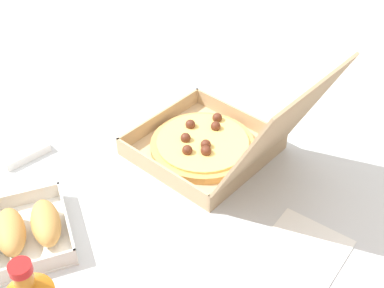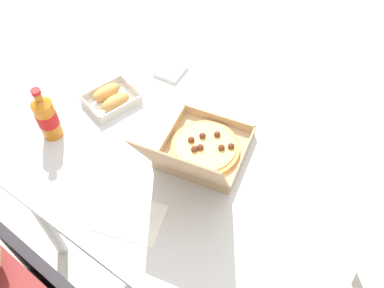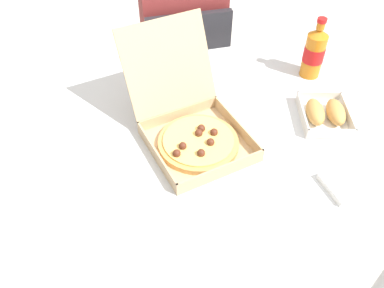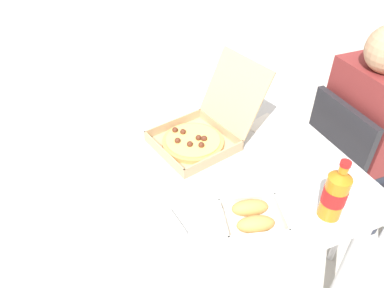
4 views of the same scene
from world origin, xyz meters
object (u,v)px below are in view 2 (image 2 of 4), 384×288
at_px(bread_side_box, 111,98).
at_px(napkin_pile, 170,70).
at_px(pizza_box_open, 202,151).
at_px(cola_bottle, 47,117).
at_px(paper_menu, 130,218).

relative_size(bread_side_box, napkin_pile, 2.02).
relative_size(pizza_box_open, cola_bottle, 2.03).
bearing_deg(pizza_box_open, cola_bottle, 24.18).
height_order(bread_side_box, cola_bottle, cola_bottle).
distance_m(bread_side_box, napkin_pile, 0.28).
distance_m(bread_side_box, paper_menu, 0.51).
relative_size(pizza_box_open, paper_menu, 2.17).
bearing_deg(pizza_box_open, paper_menu, 80.93).
relative_size(cola_bottle, paper_menu, 1.07).
distance_m(paper_menu, napkin_pile, 0.68).
height_order(pizza_box_open, napkin_pile, pizza_box_open).
xyz_separation_m(paper_menu, napkin_pile, (0.31, -0.61, 0.01)).
height_order(pizza_box_open, cola_bottle, pizza_box_open).
relative_size(pizza_box_open, napkin_pile, 4.14).
distance_m(cola_bottle, paper_menu, 0.47).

